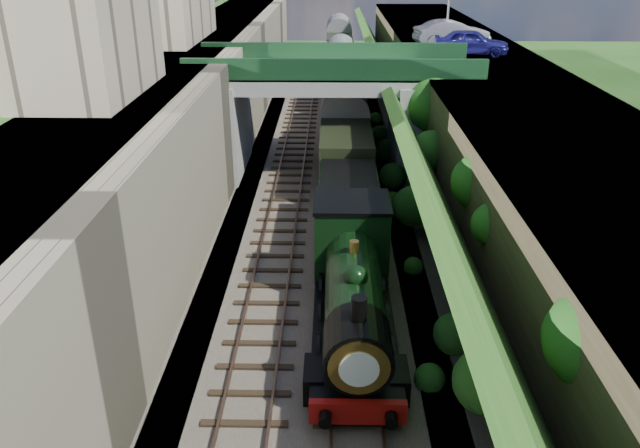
{
  "coord_description": "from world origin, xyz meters",
  "views": [
    {
      "loc": [
        0.42,
        -11.76,
        12.72
      ],
      "look_at": [
        0.0,
        10.03,
        2.87
      ],
      "focal_mm": 35.0,
      "sensor_mm": 36.0,
      "label": 1
    }
  ],
  "objects_px": {
    "car_silver": "(452,33)",
    "tender": "(348,213)",
    "road_bridge": "(341,106)",
    "tree": "(432,104)",
    "car_blue": "(471,42)",
    "locomotive": "(353,291)"
  },
  "relations": [
    {
      "from": "car_blue",
      "to": "car_silver",
      "type": "distance_m",
      "value": 4.14
    },
    {
      "from": "road_bridge",
      "to": "car_blue",
      "type": "bearing_deg",
      "value": 30.09
    },
    {
      "from": "car_blue",
      "to": "locomotive",
      "type": "relative_size",
      "value": 0.45
    },
    {
      "from": "locomotive",
      "to": "tender",
      "type": "xyz_separation_m",
      "value": [
        -0.0,
        7.36,
        -0.27
      ]
    },
    {
      "from": "car_blue",
      "to": "locomotive",
      "type": "height_order",
      "value": "car_blue"
    },
    {
      "from": "road_bridge",
      "to": "car_blue",
      "type": "height_order",
      "value": "car_blue"
    },
    {
      "from": "road_bridge",
      "to": "car_silver",
      "type": "height_order",
      "value": "car_silver"
    },
    {
      "from": "car_silver",
      "to": "tender",
      "type": "relative_size",
      "value": 0.85
    },
    {
      "from": "road_bridge",
      "to": "tree",
      "type": "xyz_separation_m",
      "value": [
        4.97,
        -1.87,
        0.57
      ]
    },
    {
      "from": "road_bridge",
      "to": "tender",
      "type": "xyz_separation_m",
      "value": [
        0.26,
        -9.95,
        -2.46
      ]
    },
    {
      "from": "road_bridge",
      "to": "tender",
      "type": "distance_m",
      "value": 10.26
    },
    {
      "from": "locomotive",
      "to": "tender",
      "type": "distance_m",
      "value": 7.37
    },
    {
      "from": "tree",
      "to": "car_blue",
      "type": "relative_size",
      "value": 1.42
    },
    {
      "from": "tree",
      "to": "car_silver",
      "type": "xyz_separation_m",
      "value": [
        2.72,
        10.72,
        2.44
      ]
    },
    {
      "from": "road_bridge",
      "to": "tree",
      "type": "distance_m",
      "value": 5.34
    },
    {
      "from": "tree",
      "to": "car_blue",
      "type": "xyz_separation_m",
      "value": [
        3.23,
        6.62,
        2.39
      ]
    },
    {
      "from": "car_blue",
      "to": "car_silver",
      "type": "relative_size",
      "value": 0.91
    },
    {
      "from": "car_blue",
      "to": "tender",
      "type": "xyz_separation_m",
      "value": [
        -7.94,
        -14.7,
        -5.42
      ]
    },
    {
      "from": "car_silver",
      "to": "tender",
      "type": "height_order",
      "value": "car_silver"
    },
    {
      "from": "car_blue",
      "to": "road_bridge",
      "type": "bearing_deg",
      "value": 131.35
    },
    {
      "from": "road_bridge",
      "to": "locomotive",
      "type": "bearing_deg",
      "value": -89.15
    },
    {
      "from": "tree",
      "to": "tender",
      "type": "relative_size",
      "value": 1.1
    }
  ]
}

